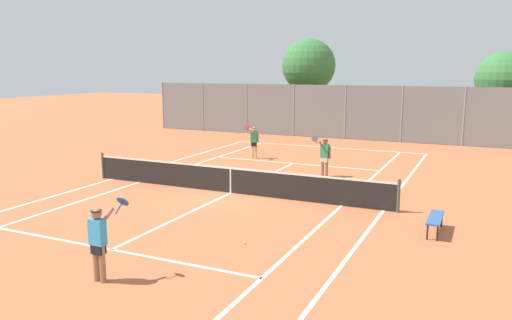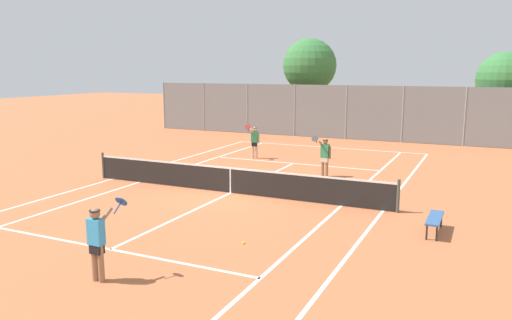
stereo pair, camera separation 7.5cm
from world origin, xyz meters
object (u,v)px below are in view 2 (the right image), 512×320
Objects in this scene: loose_tennis_ball_4 at (153,175)px; tree_behind_left at (309,67)px; tennis_net at (230,179)px; player_near_side at (97,239)px; loose_tennis_ball_1 at (199,158)px; loose_tennis_ball_0 at (302,188)px; tree_behind_right at (504,81)px; courtside_bench at (435,219)px; loose_tennis_ball_2 at (243,243)px; player_far_right at (325,155)px; player_far_left at (254,140)px; loose_tennis_ball_3 at (202,171)px.

tree_behind_left is at bearing 86.91° from loose_tennis_ball_4.
tennis_net is 8.05m from player_near_side.
tree_behind_left is (-3.50, 18.44, 4.09)m from tennis_net.
loose_tennis_ball_1 is (-5.85, 13.57, -0.89)m from player_near_side.
loose_tennis_ball_4 is (0.35, -4.32, 0.00)m from loose_tennis_ball_1.
loose_tennis_ball_0 is 0.01× the size of tree_behind_right.
tree_behind_left reaches higher than loose_tennis_ball_1.
loose_tennis_ball_2 is at bearing -145.60° from courtside_bench.
player_near_side is at bearing -59.27° from loose_tennis_ball_4.
loose_tennis_ball_0 is 7.97m from loose_tennis_ball_1.
tree_behind_left is at bearing 177.78° from tree_behind_right.
loose_tennis_ball_0 is 6.04m from courtside_bench.
loose_tennis_ball_0 is at bearing -92.15° from player_far_right.
loose_tennis_ball_4 is (-4.42, 1.28, -0.48)m from tennis_net.
tree_behind_left is 12.52m from tree_behind_right.
player_far_right reaches higher than courtside_bench.
tennis_net is 181.82× the size of loose_tennis_ball_0.
courtside_bench is 0.27× the size of tree_behind_right.
loose_tennis_ball_2 is 0.01× the size of tree_behind_left.
player_far_right is at bearing 130.49° from courtside_bench.
loose_tennis_ball_0 is at bearing 83.65° from player_near_side.
player_far_left is 16.06m from tree_behind_right.
player_far_right is at bearing 23.44° from loose_tennis_ball_4.
tree_behind_left reaches higher than loose_tennis_ball_4.
loose_tennis_ball_4 is (-6.57, -0.37, 0.00)m from loose_tennis_ball_0.
loose_tennis_ball_0 is at bearing -71.41° from tree_behind_left.
tree_behind_right reaches higher than loose_tennis_ball_1.
courtside_bench is at bearing -14.10° from loose_tennis_ball_4.
loose_tennis_ball_4 is 17.78m from tree_behind_left.
loose_tennis_ball_4 is 0.01× the size of tree_behind_left.
player_far_left is at bearing 102.75° from player_near_side.
tennis_net is 1.82× the size of tree_behind_left.
player_far_right is 26.88× the size of loose_tennis_ball_3.
player_near_side is at bearing -95.49° from player_far_right.
player_far_left is (-3.35, 14.83, 0.00)m from player_near_side.
tree_behind_left is (-5.74, 14.27, 3.67)m from player_far_right.
loose_tennis_ball_1 is 1.00× the size of loose_tennis_ball_4.
loose_tennis_ball_2 is at bearing -86.12° from player_far_right.
loose_tennis_ball_2 and loose_tennis_ball_4 have the same top height.
player_far_left is at bearing -135.42° from tree_behind_right.
tree_behind_right reaches higher than courtside_bench.
player_near_side reaches higher than loose_tennis_ball_1.
player_far_left is 4.19m from loose_tennis_ball_3.
loose_tennis_ball_0 is 1.00× the size of loose_tennis_ball_3.
tennis_net is 4.63m from loose_tennis_ball_4.
loose_tennis_ball_4 is 0.01× the size of tree_behind_right.
player_far_right reaches higher than loose_tennis_ball_4.
loose_tennis_ball_2 is at bearing -53.33° from loose_tennis_ball_1.
player_near_side reaches higher than loose_tennis_ball_2.
tennis_net is at bearing -16.17° from loose_tennis_ball_4.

